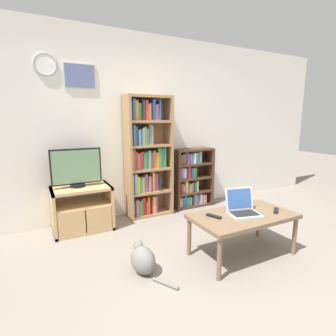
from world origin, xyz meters
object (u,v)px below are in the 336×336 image
at_px(bookshelf_tall, 146,158).
at_px(laptop, 242,208).
at_px(remote_near_laptop, 214,216).
at_px(tv_stand, 82,208).
at_px(coffee_table, 243,218).
at_px(remote_far_from_laptop, 276,210).
at_px(bookshelf_short, 190,179).
at_px(television, 76,168).
at_px(cat, 143,259).

distance_m(bookshelf_tall, laptop, 1.63).
bearing_deg(remote_near_laptop, tv_stand, 106.03).
distance_m(coffee_table, remote_near_laptop, 0.33).
height_order(laptop, remote_far_from_laptop, laptop).
bearing_deg(tv_stand, remote_far_from_laptop, -41.04).
distance_m(bookshelf_tall, bookshelf_short, 0.87).
height_order(television, coffee_table, television).
relative_size(television, remote_near_laptop, 3.69).
height_order(tv_stand, laptop, laptop).
bearing_deg(bookshelf_tall, bookshelf_short, 1.42).
xyz_separation_m(tv_stand, bookshelf_short, (1.72, 0.15, 0.17)).
relative_size(television, coffee_table, 0.56).
xyz_separation_m(television, remote_far_from_laptop, (1.78, -1.56, -0.36)).
xyz_separation_m(television, coffee_table, (1.41, -1.46, -0.41)).
distance_m(television, cat, 1.50).
xyz_separation_m(coffee_table, cat, (-1.05, 0.17, -0.27)).
xyz_separation_m(bookshelf_tall, laptop, (0.44, -1.53, -0.35)).
height_order(television, remote_far_from_laptop, television).
xyz_separation_m(bookshelf_tall, remote_near_laptop, (0.11, -1.48, -0.40)).
relative_size(tv_stand, television, 1.19).
distance_m(bookshelf_short, laptop, 1.59).
bearing_deg(remote_far_from_laptop, cat, -138.68).
distance_m(bookshelf_tall, remote_far_from_laptop, 1.88).
distance_m(bookshelf_short, cat, 2.01).
xyz_separation_m(laptop, cat, (-1.06, 0.15, -0.38)).
bearing_deg(cat, laptop, -16.39).
distance_m(laptop, remote_far_from_laptop, 0.39).
bearing_deg(remote_near_laptop, laptop, -31.35).
bearing_deg(cat, coffee_table, -17.74).
relative_size(bookshelf_short, coffee_table, 0.88).
height_order(television, cat, television).
relative_size(bookshelf_tall, cat, 3.20).
bearing_deg(remote_near_laptop, coffee_table, -35.78).
bearing_deg(bookshelf_short, cat, -135.04).
bearing_deg(bookshelf_tall, remote_far_from_laptop, -63.93).
xyz_separation_m(television, laptop, (1.42, -1.44, -0.30)).
bearing_deg(cat, remote_near_laptop, -15.81).
bearing_deg(television, tv_stand, -43.67).
bearing_deg(bookshelf_tall, tv_stand, -172.38).
bearing_deg(remote_far_from_laptop, television, -169.15).
relative_size(laptop, cat, 0.67).
bearing_deg(cat, television, 97.09).
relative_size(bookshelf_short, cat, 1.75).
height_order(tv_stand, bookshelf_tall, bookshelf_tall).
bearing_deg(bookshelf_short, remote_far_from_laptop, -89.05).
bearing_deg(remote_near_laptop, bookshelf_tall, 72.43).
distance_m(tv_stand, television, 0.53).
xyz_separation_m(coffee_table, remote_near_laptop, (-0.32, 0.08, 0.05)).
height_order(television, remote_near_laptop, television).
bearing_deg(television, cat, -74.57).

